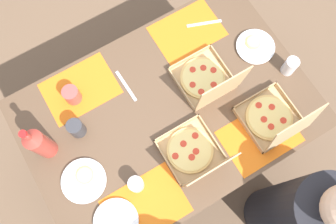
{
  "coord_description": "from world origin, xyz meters",
  "views": [
    {
      "loc": [
        0.26,
        0.43,
        2.39
      ],
      "look_at": [
        0.0,
        0.0,
        0.72
      ],
      "focal_mm": 37.57,
      "sensor_mm": 36.0,
      "label": 1
    }
  ],
  "objects": [
    {
      "name": "ground_plane",
      "position": [
        0.0,
        0.0,
        0.0
      ],
      "size": [
        6.0,
        6.0,
        0.0
      ],
      "primitive_type": "plane",
      "color": "brown"
    },
    {
      "name": "dining_table",
      "position": [
        0.0,
        0.0,
        0.62
      ],
      "size": [
        1.42,
        0.97,
        0.72
      ],
      "color": "#3F3328",
      "rests_on": "ground_plane"
    },
    {
      "name": "placemat_near_left",
      "position": [
        -0.32,
        -0.33,
        0.72
      ],
      "size": [
        0.36,
        0.26,
        0.0
      ],
      "primitive_type": "cube",
      "color": "orange",
      "rests_on": "dining_table"
    },
    {
      "name": "placemat_near_right",
      "position": [
        0.32,
        -0.33,
        0.72
      ],
      "size": [
        0.36,
        0.26,
        0.0
      ],
      "primitive_type": "cube",
      "color": "orange",
      "rests_on": "dining_table"
    },
    {
      "name": "placemat_far_left",
      "position": [
        -0.32,
        0.33,
        0.72
      ],
      "size": [
        0.36,
        0.26,
        0.0
      ],
      "primitive_type": "cube",
      "color": "orange",
      "rests_on": "dining_table"
    },
    {
      "name": "placemat_far_right",
      "position": [
        0.32,
        0.33,
        0.72
      ],
      "size": [
        0.36,
        0.26,
        0.0
      ],
      "primitive_type": "cube",
      "color": "orange",
      "rests_on": "dining_table"
    },
    {
      "name": "pizza_box_corner_left",
      "position": [
        0.01,
        0.25,
        0.77
      ],
      "size": [
        0.25,
        0.28,
        0.29
      ],
      "color": "tan",
      "rests_on": "dining_table"
    },
    {
      "name": "pizza_box_center",
      "position": [
        -0.41,
        0.31,
        0.77
      ],
      "size": [
        0.26,
        0.27,
        0.3
      ],
      "color": "tan",
      "rests_on": "dining_table"
    },
    {
      "name": "pizza_box_edge_far",
      "position": [
        -0.24,
        -0.03,
        0.77
      ],
      "size": [
        0.26,
        0.28,
        0.3
      ],
      "color": "tan",
      "rests_on": "dining_table"
    },
    {
      "name": "plate_middle",
      "position": [
        0.51,
        0.09,
        0.73
      ],
      "size": [
        0.21,
        0.21,
        0.03
      ],
      "color": "white",
      "rests_on": "dining_table"
    },
    {
      "name": "plate_far_left",
      "position": [
        -0.57,
        -0.07,
        0.73
      ],
      "size": [
        0.2,
        0.2,
        0.03
      ],
      "color": "white",
      "rests_on": "dining_table"
    },
    {
      "name": "plate_far_right",
      "position": [
        0.47,
        0.32,
        0.73
      ],
      "size": [
        0.21,
        0.21,
        0.02
      ],
      "color": "white",
      "rests_on": "dining_table"
    },
    {
      "name": "soda_bottle",
      "position": [
        0.59,
        -0.13,
        0.86
      ],
      "size": [
        0.09,
        0.09,
        0.32
      ],
      "color": "#B2382D",
      "rests_on": "dining_table"
    },
    {
      "name": "cup_clear_right",
      "position": [
        0.42,
        -0.14,
        0.78
      ],
      "size": [
        0.08,
        0.08,
        0.1
      ],
      "primitive_type": "cylinder",
      "color": "#333338",
      "rests_on": "dining_table"
    },
    {
      "name": "cup_red",
      "position": [
        -0.64,
        0.12,
        0.78
      ],
      "size": [
        0.07,
        0.07,
        0.1
      ],
      "primitive_type": "cylinder",
      "color": "silver",
      "rests_on": "dining_table"
    },
    {
      "name": "cup_spare",
      "position": [
        0.31,
        0.23,
        0.77
      ],
      "size": [
        0.07,
        0.07,
        0.09
      ],
      "primitive_type": "cylinder",
      "color": "silver",
      "rests_on": "dining_table"
    },
    {
      "name": "cup_clear_left",
      "position": [
        0.37,
        -0.3,
        0.77
      ],
      "size": [
        0.08,
        0.08,
        0.09
      ],
      "primitive_type": "cylinder",
      "color": "#BF4742",
      "rests_on": "dining_table"
    },
    {
      "name": "fork_by_near_right",
      "position": [
        0.11,
        -0.23,
        0.73
      ],
      "size": [
        0.02,
        0.19,
        0.0
      ],
      "primitive_type": "cube",
      "rotation": [
        0.0,
        0.0,
        1.61
      ],
      "color": "#B7B7BC",
      "rests_on": "dining_table"
    },
    {
      "name": "fork_by_near_left",
      "position": [
        -0.42,
        -0.33,
        0.73
      ],
      "size": [
        0.18,
        0.08,
        0.0
      ],
      "primitive_type": "cube",
      "rotation": [
        0.0,
        0.0,
        5.93
      ],
      "color": "#B7B7BC",
      "rests_on": "dining_table"
    },
    {
      "name": "diner_left_seat",
      "position": [
        -0.32,
        0.74,
        0.52
      ],
      "size": [
        0.32,
        0.32,
        1.15
      ],
      "color": "black",
      "rests_on": "ground_plane"
    }
  ]
}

